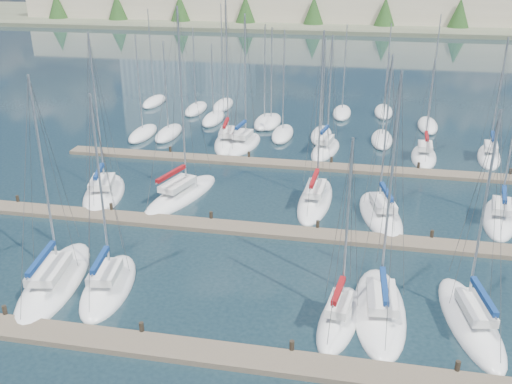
% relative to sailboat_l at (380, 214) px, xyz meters
% --- Properties ---
extents(ground, '(400.00, 400.00, 0.00)m').
position_rel_sailboat_l_xyz_m(ground, '(-8.52, 39.69, -0.18)').
color(ground, '#1B2E36').
rests_on(ground, ground).
extents(dock_near, '(44.00, 1.93, 1.10)m').
position_rel_sailboat_l_xyz_m(dock_near, '(-8.52, -18.29, -0.02)').
color(dock_near, '#6B5E4C').
rests_on(dock_near, ground).
extents(dock_mid, '(44.00, 1.93, 1.10)m').
position_rel_sailboat_l_xyz_m(dock_mid, '(-8.52, -4.29, -0.02)').
color(dock_mid, '#6B5E4C').
rests_on(dock_mid, ground).
extents(dock_far, '(44.00, 1.93, 1.10)m').
position_rel_sailboat_l_xyz_m(dock_far, '(-8.52, 9.71, -0.02)').
color(dock_far, '#6B5E4C').
rests_on(dock_far, ground).
extents(sailboat_l, '(4.53, 8.95, 12.94)m').
position_rel_sailboat_l_xyz_m(sailboat_l, '(0.00, 0.00, 0.00)').
color(sailboat_l, white).
rests_on(sailboat_l, ground).
extents(sailboat_e, '(3.33, 9.18, 14.26)m').
position_rel_sailboat_l_xyz_m(sailboat_e, '(-0.14, -12.87, 0.01)').
color(sailboat_e, white).
rests_on(sailboat_e, ground).
extents(sailboat_f, '(3.93, 9.08, 12.59)m').
position_rel_sailboat_l_xyz_m(sailboat_f, '(4.74, -12.94, 0.00)').
color(sailboat_f, white).
rests_on(sailboat_f, ground).
extents(sailboat_b, '(4.53, 10.27, 13.45)m').
position_rel_sailboat_l_xyz_m(sailboat_b, '(-19.68, -13.61, -0.01)').
color(sailboat_b, white).
rests_on(sailboat_b, ground).
extents(sailboat_m, '(3.70, 8.06, 11.03)m').
position_rel_sailboat_l_xyz_m(sailboat_m, '(8.82, 1.07, 0.00)').
color(sailboat_m, white).
rests_on(sailboat_m, ground).
extents(sailboat_n, '(3.61, 8.84, 15.37)m').
position_rel_sailboat_l_xyz_m(sailboat_n, '(-15.80, 15.32, 0.02)').
color(sailboat_n, white).
rests_on(sailboat_n, ground).
extents(sailboat_o, '(3.53, 7.68, 13.97)m').
position_rel_sailboat_l_xyz_m(sailboat_o, '(-13.91, 14.78, 0.02)').
color(sailboat_o, white).
rests_on(sailboat_o, ground).
extents(sailboat_r, '(3.14, 7.61, 12.32)m').
position_rel_sailboat_l_xyz_m(sailboat_r, '(10.55, 15.60, 0.02)').
color(sailboat_r, white).
rests_on(sailboat_r, ground).
extents(sailboat_d, '(2.96, 6.83, 11.19)m').
position_rel_sailboat_l_xyz_m(sailboat_d, '(-2.33, -14.14, 0.02)').
color(sailboat_d, white).
rests_on(sailboat_d, ground).
extents(sailboat_k, '(2.98, 9.55, 14.22)m').
position_rel_sailboat_l_xyz_m(sailboat_k, '(-5.19, 1.82, 0.01)').
color(sailboat_k, white).
rests_on(sailboat_k, ground).
extents(sailboat_p, '(3.52, 7.35, 12.20)m').
position_rel_sailboat_l_xyz_m(sailboat_p, '(-5.40, 14.65, 0.01)').
color(sailboat_p, white).
rests_on(sailboat_p, ground).
extents(sailboat_q, '(2.74, 6.95, 10.27)m').
position_rel_sailboat_l_xyz_m(sailboat_q, '(4.26, 14.40, 0.00)').
color(sailboat_q, white).
rests_on(sailboat_q, ground).
extents(sailboat_h, '(5.20, 8.87, 13.93)m').
position_rel_sailboat_l_xyz_m(sailboat_h, '(-22.65, -0.15, -0.00)').
color(sailboat_h, white).
rests_on(sailboat_h, ground).
extents(sailboat_i, '(5.33, 10.25, 15.83)m').
position_rel_sailboat_l_xyz_m(sailboat_i, '(-16.18, 0.63, 0.01)').
color(sailboat_i, white).
rests_on(sailboat_i, ground).
extents(sailboat_c, '(3.87, 7.78, 12.57)m').
position_rel_sailboat_l_xyz_m(sailboat_c, '(-16.23, -13.43, 0.00)').
color(sailboat_c, white).
rests_on(sailboat_c, ground).
extents(distant_boats, '(36.93, 20.75, 13.30)m').
position_rel_sailboat_l_xyz_m(distant_boats, '(-12.86, 23.46, 0.12)').
color(distant_boats, '#9EA0A5').
rests_on(distant_boats, ground).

